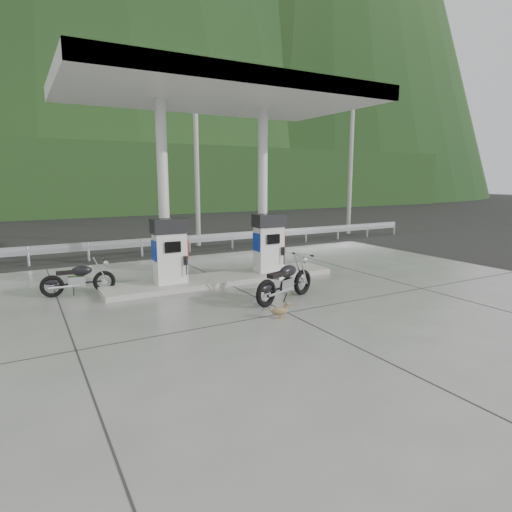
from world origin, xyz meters
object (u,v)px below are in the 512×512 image
gas_pump_left (170,251)px  motorcycle_left (78,279)px  duck (280,311)px  motorcycle_right (285,282)px  gas_pump_right (269,243)px

gas_pump_left → motorcycle_left: gas_pump_left is taller
motorcycle_left → duck: bearing=-45.7°
gas_pump_left → motorcycle_right: size_ratio=0.89×
gas_pump_left → motorcycle_left: size_ratio=1.03×
gas_pump_right → motorcycle_right: gas_pump_right is taller
motorcycle_left → gas_pump_left: bearing=-8.4°
gas_pump_left → motorcycle_right: 3.41m
gas_pump_right → duck: (-1.97, -3.75, -0.89)m
gas_pump_left → duck: size_ratio=4.06×
gas_pump_left → duck: 4.05m
gas_pump_left → gas_pump_right: same height
gas_pump_right → gas_pump_left: bearing=180.0°
gas_pump_left → duck: gas_pump_left is taller
gas_pump_left → motorcycle_right: bearing=-50.9°
motorcycle_left → duck: (3.58, -4.28, -0.25)m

